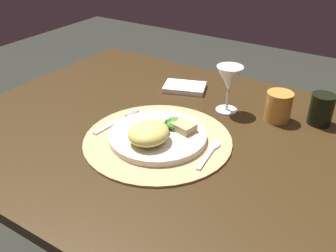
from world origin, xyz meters
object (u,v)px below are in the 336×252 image
at_px(dining_table, 161,159).
at_px(dinner_plate, 158,136).
at_px(amber_tumbler, 278,106).
at_px(fork, 115,123).
at_px(dark_tumbler, 321,109).
at_px(napkin, 185,87).
at_px(spoon, 211,150).
at_px(wine_glass, 229,80).

relative_size(dining_table, dinner_plate, 4.42).
bearing_deg(dining_table, amber_tumbler, 39.79).
height_order(fork, amber_tumbler, amber_tumbler).
height_order(dining_table, dark_tumbler, dark_tumbler).
relative_size(napkin, dark_tumbler, 1.54).
height_order(fork, napkin, napkin).
bearing_deg(spoon, dark_tumbler, 57.69).
distance_m(dinner_plate, amber_tumbler, 0.36).
relative_size(wine_glass, dark_tumbler, 1.59).
xyz_separation_m(dining_table, dinner_plate, (0.03, -0.06, 0.12)).
distance_m(dinner_plate, napkin, 0.33).
bearing_deg(amber_tumbler, spoon, -107.81).
bearing_deg(dark_tumbler, dinner_plate, -135.95).
xyz_separation_m(fork, napkin, (0.05, 0.31, -0.00)).
bearing_deg(spoon, dining_table, 167.72).
relative_size(wine_glass, amber_tumbler, 1.65).
bearing_deg(amber_tumbler, dining_table, -140.21).
bearing_deg(dinner_plate, spoon, 9.43).
bearing_deg(dining_table, dinner_plate, -62.56).
height_order(dining_table, spoon, spoon).
xyz_separation_m(napkin, dark_tumbler, (0.43, 0.01, 0.04)).
bearing_deg(amber_tumbler, napkin, 173.52).
distance_m(fork, wine_glass, 0.35).
bearing_deg(amber_tumbler, dark_tumbler, 22.54).
distance_m(fork, napkin, 0.31).
height_order(wine_glass, amber_tumbler, wine_glass).
relative_size(dining_table, fork, 6.61).
bearing_deg(spoon, amber_tumbler, 72.19).
height_order(napkin, dark_tumbler, dark_tumbler).
xyz_separation_m(dining_table, amber_tumbler, (0.26, 0.21, 0.15)).
xyz_separation_m(dining_table, spoon, (0.18, -0.04, 0.12)).
height_order(dining_table, wine_glass, wine_glass).
distance_m(dining_table, dinner_plate, 0.14).
distance_m(dining_table, fork, 0.17).
relative_size(dinner_plate, dark_tumbler, 2.89).
height_order(dinner_plate, amber_tumbler, amber_tumbler).
distance_m(dinner_plate, spoon, 0.15).
bearing_deg(amber_tumbler, dinner_plate, -129.13).
xyz_separation_m(spoon, dark_tumbler, (0.19, 0.30, 0.04)).
bearing_deg(dinner_plate, amber_tumbler, 50.87).
distance_m(napkin, amber_tumbler, 0.33).
relative_size(spoon, wine_glass, 0.95).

